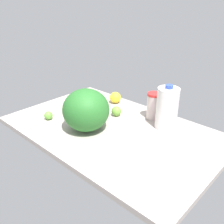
% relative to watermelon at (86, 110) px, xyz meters
% --- Properties ---
extents(countertop, '(1.20, 0.76, 0.03)m').
position_rel_watermelon_xyz_m(countertop, '(-0.10, -0.10, -0.13)').
color(countertop, '#ADA198').
rests_on(countertop, ground).
extents(watermelon, '(0.26, 0.26, 0.23)m').
position_rel_watermelon_xyz_m(watermelon, '(0.00, 0.00, 0.00)').
color(watermelon, '#286D29').
rests_on(watermelon, countertop).
extents(tumbler_cup, '(0.08, 0.08, 0.16)m').
position_rel_watermelon_xyz_m(tumbler_cup, '(-0.19, -0.37, -0.04)').
color(tumbler_cup, beige).
rests_on(tumbler_cup, countertop).
extents(milk_jug, '(0.12, 0.12, 0.25)m').
position_rel_watermelon_xyz_m(milk_jug, '(-0.31, -0.32, 0.00)').
color(milk_jug, white).
rests_on(milk_jug, countertop).
extents(lime_beside_bowl, '(0.06, 0.06, 0.06)m').
position_rel_watermelon_xyz_m(lime_beside_bowl, '(-0.01, -0.24, -0.09)').
color(lime_beside_bowl, '#6EA83C').
rests_on(lime_beside_bowl, countertop).
extents(lime_near_front, '(0.05, 0.05, 0.05)m').
position_rel_watermelon_xyz_m(lime_near_front, '(0.26, 0.08, -0.09)').
color(lime_near_front, '#67A93D').
rests_on(lime_near_front, countertop).
extents(lemon_far_back, '(0.08, 0.08, 0.08)m').
position_rel_watermelon_xyz_m(lemon_far_back, '(0.13, -0.39, -0.08)').
color(lemon_far_back, yellow).
rests_on(lemon_far_back, countertop).
extents(lemon_loose, '(0.07, 0.07, 0.07)m').
position_rel_watermelon_xyz_m(lemon_loose, '(0.28, -0.12, -0.08)').
color(lemon_loose, yellow).
rests_on(lemon_loose, countertop).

